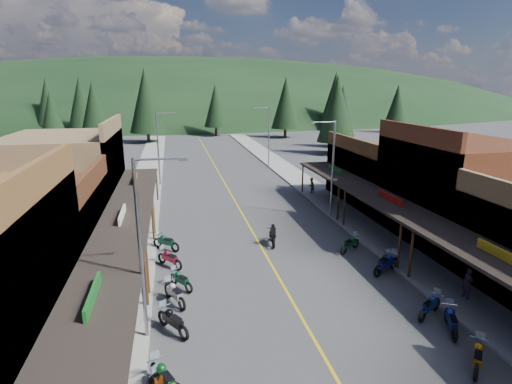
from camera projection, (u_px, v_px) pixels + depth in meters
ground at (272, 265)px, 24.51m from camera, size 220.00×220.00×0.00m
centerline at (227, 187)px, 43.42m from camera, size 0.15×90.00×0.01m
sidewalk_west at (144, 190)px, 41.67m from camera, size 3.40×94.00×0.15m
sidewalk_east at (303, 182)px, 45.14m from camera, size 3.40×94.00×0.15m
shop_west_2 at (31, 233)px, 22.72m from camera, size 10.90×9.00×6.20m
shop_west_3 at (68, 179)px, 31.54m from camera, size 10.90×10.20×8.20m
shop_east_2 at (457, 191)px, 27.96m from camera, size 10.90×9.00×8.20m
shop_east_3 at (385, 176)px, 37.29m from camera, size 10.90×10.20×6.20m
streetlight_0 at (143, 243)px, 16.30m from camera, size 2.16×0.18×8.00m
streetlight_1 at (159, 145)px, 42.77m from camera, size 2.16×0.18×8.00m
streetlight_2 at (331, 165)px, 32.31m from camera, size 2.16×0.18×8.00m
streetlight_3 at (268, 134)px, 53.11m from camera, size 2.16×0.18×8.00m
ridge_hill at (186, 115)px, 152.13m from camera, size 310.00×140.00×60.00m
pine_1 at (81, 102)px, 84.03m from camera, size 5.88×5.88×12.50m
pine_2 at (146, 100)px, 75.29m from camera, size 6.72×6.72×14.00m
pine_3 at (215, 106)px, 86.03m from camera, size 5.04×5.04×11.00m
pine_4 at (286, 103)px, 82.96m from camera, size 5.88×5.88×12.50m
pine_5 at (335, 97)px, 97.30m from camera, size 6.72×6.72×14.00m
pine_6 at (397, 104)px, 92.52m from camera, size 5.04×5.04×11.00m
pine_7 at (48, 102)px, 88.11m from camera, size 5.88×5.88×12.50m
pine_8 at (52, 120)px, 56.40m from camera, size 4.48×4.48×10.00m
pine_9 at (342, 111)px, 70.19m from camera, size 4.93×4.93×10.80m
pine_10 at (94, 110)px, 66.44m from camera, size 5.38×5.38×11.60m
pine_11 at (337, 109)px, 62.57m from camera, size 5.82×5.82×12.40m
bike_west_4 at (165, 378)px, 14.14m from camera, size 1.65×2.33×1.28m
bike_west_5 at (173, 320)px, 17.66m from camera, size 1.85×2.26×1.27m
bike_west_6 at (175, 293)px, 20.01m from camera, size 1.58×2.28×1.24m
bike_west_7 at (181, 279)px, 21.54m from camera, size 1.64×1.99×1.12m
bike_west_8 at (170, 258)px, 24.13m from camera, size 1.88×2.05×1.20m
bike_west_9 at (166, 241)px, 26.63m from camera, size 2.08×1.92×1.22m
bike_east_3 at (478, 355)px, 15.38m from camera, size 1.94×2.02×1.20m
bike_east_4 at (452, 319)px, 17.75m from camera, size 1.55×2.22×1.21m
bike_east_5 at (430, 305)px, 18.93m from camera, size 2.13×1.64×1.18m
bike_east_6 at (386, 263)px, 23.31m from camera, size 2.38×1.70×1.30m
bike_east_7 at (384, 261)px, 23.83m from camera, size 1.90×1.73×1.10m
bike_east_8 at (350, 243)px, 26.41m from camera, size 2.10×1.71×1.18m
rider_on_bike at (272, 236)px, 27.56m from camera, size 0.91×2.12×1.56m
pedestrian_east_a at (468, 283)px, 20.24m from camera, size 0.48×0.64×1.62m
pedestrian_east_b at (311, 185)px, 40.32m from camera, size 0.87×0.81×1.56m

